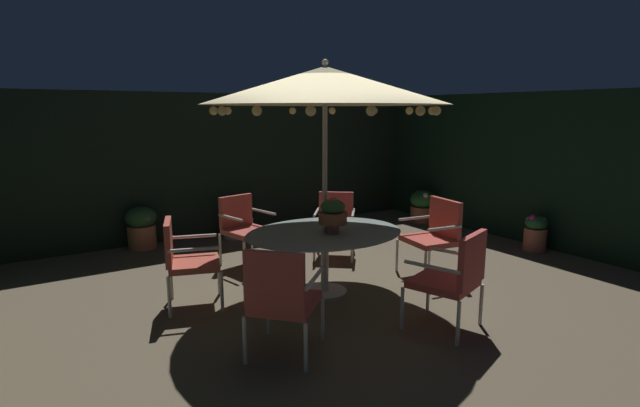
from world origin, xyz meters
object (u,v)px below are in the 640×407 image
at_px(patio_chair_northeast, 435,232).
at_px(patio_chair_southeast, 243,224).
at_px(centerpiece_planter, 333,213).
at_px(patio_chair_south, 185,256).
at_px(potted_plant_back_right, 141,226).
at_px(potted_plant_front_corner, 238,219).
at_px(potted_plant_right_near, 535,232).
at_px(patio_chair_southwest, 281,296).
at_px(patio_chair_east, 335,220).
at_px(patio_chair_north, 454,275).
at_px(potted_plant_back_left, 423,206).
at_px(patio_dining_table, 325,239).
at_px(patio_umbrella, 325,86).

bearing_deg(patio_chair_northeast, patio_chair_southeast, 137.33).
xyz_separation_m(centerpiece_planter, patio_chair_south, (-1.52, 0.61, -0.41)).
height_order(centerpiece_planter, patio_chair_southeast, centerpiece_planter).
bearing_deg(potted_plant_back_right, potted_plant_front_corner, -6.01).
relative_size(centerpiece_planter, patio_chair_southeast, 0.44).
bearing_deg(patio_chair_northeast, potted_plant_right_near, -1.05).
relative_size(patio_chair_southeast, potted_plant_right_near, 1.67).
height_order(patio_chair_southeast, patio_chair_south, patio_chair_south).
relative_size(patio_chair_southwest, potted_plant_front_corner, 1.63).
bearing_deg(patio_chair_southeast, potted_plant_back_right, 122.81).
xyz_separation_m(patio_chair_east, potted_plant_back_right, (-2.35, 1.89, -0.18)).
bearing_deg(patio_chair_north, patio_chair_southeast, 105.96).
xyz_separation_m(patio_chair_northeast, potted_plant_back_left, (2.08, 2.33, -0.26)).
distance_m(patio_chair_northeast, patio_chair_east, 1.56).
bearing_deg(patio_chair_southwest, potted_plant_back_right, 93.04).
distance_m(patio_chair_east, patio_chair_southwest, 3.14).
xyz_separation_m(patio_chair_northeast, patio_chair_southwest, (-2.70, -0.86, -0.01)).
height_order(patio_chair_east, patio_chair_south, patio_chair_south).
xyz_separation_m(patio_chair_north, patio_chair_south, (-2.01, 1.97, 0.01)).
distance_m(patio_chair_southeast, patio_chair_south, 1.56).
relative_size(potted_plant_back_right, potted_plant_right_near, 1.15).
xyz_separation_m(patio_chair_northeast, patio_chair_south, (-3.05, 0.70, -0.01)).
bearing_deg(patio_chair_southwest, patio_chair_east, 47.29).
height_order(potted_plant_front_corner, potted_plant_right_near, potted_plant_front_corner).
height_order(patio_chair_east, potted_plant_front_corner, patio_chair_east).
bearing_deg(patio_chair_southwest, potted_plant_back_left, 33.68).
relative_size(patio_chair_south, potted_plant_front_corner, 1.58).
xyz_separation_m(patio_chair_southwest, potted_plant_back_right, (-0.22, 4.20, -0.22)).
relative_size(patio_chair_north, patio_chair_south, 1.02).
relative_size(patio_chair_northeast, patio_chair_southwest, 0.99).
height_order(patio_dining_table, patio_chair_southwest, patio_chair_southwest).
bearing_deg(patio_chair_northeast, centerpiece_planter, 176.38).
height_order(patio_chair_north, patio_chair_southwest, patio_chair_southwest).
bearing_deg(patio_chair_southeast, patio_chair_north, -74.04).
height_order(patio_chair_northeast, patio_chair_southeast, patio_chair_northeast).
bearing_deg(potted_plant_front_corner, patio_umbrella, -93.35).
bearing_deg(patio_chair_east, potted_plant_front_corner, 115.07).
bearing_deg(centerpiece_planter, patio_chair_southeast, 102.59).
bearing_deg(potted_plant_right_near, patio_chair_east, 151.03).
bearing_deg(potted_plant_back_left, potted_plant_front_corner, 166.16).
distance_m(potted_plant_front_corner, potted_plant_back_left, 3.56).
relative_size(patio_chair_south, potted_plant_right_near, 1.70).
relative_size(patio_chair_east, potted_plant_back_right, 1.39).
distance_m(centerpiece_planter, potted_plant_front_corner, 3.16).
xyz_separation_m(patio_chair_southeast, patio_chair_southwest, (-0.80, -2.61, 0.00)).
distance_m(patio_dining_table, centerpiece_planter, 0.35).
relative_size(patio_chair_northeast, potted_plant_back_right, 1.51).
bearing_deg(patio_chair_southwest, patio_chair_northeast, 17.58).
height_order(patio_chair_northeast, potted_plant_back_right, patio_chair_northeast).
xyz_separation_m(patio_umbrella, patio_chair_northeast, (1.56, -0.23, -1.80)).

